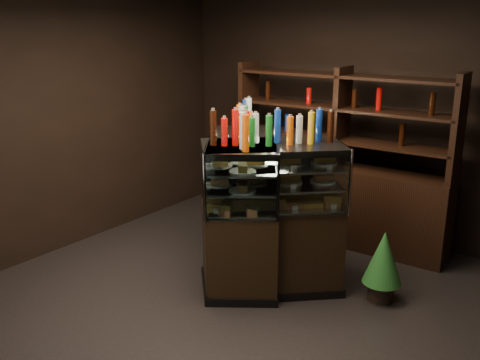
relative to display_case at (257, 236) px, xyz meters
name	(u,v)px	position (x,y,z in m)	size (l,w,h in m)	color
ground	(240,317)	(0.28, -0.64, -0.48)	(5.00, 5.00, 0.00)	black
room_shell	(240,93)	(0.28, -0.64, 1.46)	(5.02, 5.02, 3.01)	black
display_case	(257,236)	(0.00, 0.00, 0.00)	(1.69, 1.44, 1.42)	black
food_display	(257,178)	(0.00, 0.00, 0.59)	(1.27, 1.07, 0.44)	gold
bottles_top	(258,126)	(0.00, 0.00, 1.08)	(1.10, 0.93, 0.30)	#D8590A
potted_conifer	(384,256)	(1.14, 0.37, -0.04)	(0.36, 0.36, 0.76)	black
back_shelving	(338,190)	(0.15, 1.41, 0.13)	(2.53, 0.52, 2.00)	black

